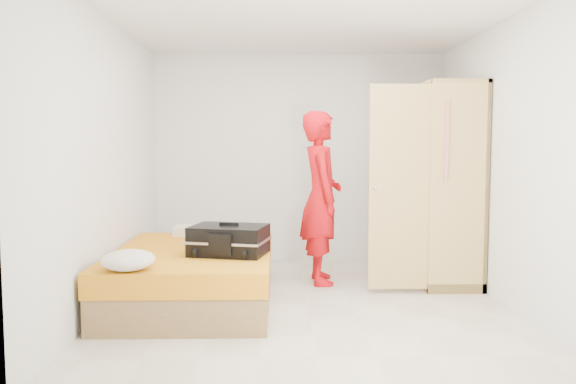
{
  "coord_description": "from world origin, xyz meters",
  "views": [
    {
      "loc": [
        -0.28,
        -5.08,
        1.46
      ],
      "look_at": [
        -0.16,
        0.46,
        1.0
      ],
      "focal_mm": 35.0,
      "sensor_mm": 36.0,
      "label": 1
    }
  ],
  "objects_px": {
    "bed": "(194,276)",
    "wardrobe": "(438,189)",
    "person": "(321,198)",
    "round_cushion": "(128,260)",
    "suitcase": "(229,240)"
  },
  "relations": [
    {
      "from": "bed",
      "to": "wardrobe",
      "type": "bearing_deg",
      "value": 17.56
    },
    {
      "from": "bed",
      "to": "person",
      "type": "relative_size",
      "value": 1.11
    },
    {
      "from": "person",
      "to": "round_cushion",
      "type": "relative_size",
      "value": 4.41
    },
    {
      "from": "suitcase",
      "to": "round_cushion",
      "type": "xyz_separation_m",
      "value": [
        -0.72,
        -0.62,
        -0.05
      ]
    },
    {
      "from": "wardrobe",
      "to": "person",
      "type": "distance_m",
      "value": 1.26
    },
    {
      "from": "bed",
      "to": "wardrobe",
      "type": "xyz_separation_m",
      "value": [
        2.5,
        0.79,
        0.75
      ]
    },
    {
      "from": "wardrobe",
      "to": "round_cushion",
      "type": "xyz_separation_m",
      "value": [
        -2.87,
        -1.65,
        -0.42
      ]
    },
    {
      "from": "person",
      "to": "wardrobe",
      "type": "bearing_deg",
      "value": -92.77
    },
    {
      "from": "bed",
      "to": "suitcase",
      "type": "xyz_separation_m",
      "value": [
        0.35,
        -0.24,
        0.38
      ]
    },
    {
      "from": "wardrobe",
      "to": "person",
      "type": "height_order",
      "value": "wardrobe"
    },
    {
      "from": "bed",
      "to": "suitcase",
      "type": "distance_m",
      "value": 0.57
    },
    {
      "from": "person",
      "to": "suitcase",
      "type": "relative_size",
      "value": 2.43
    },
    {
      "from": "bed",
      "to": "suitcase",
      "type": "height_order",
      "value": "suitcase"
    },
    {
      "from": "wardrobe",
      "to": "person",
      "type": "bearing_deg",
      "value": -178.45
    },
    {
      "from": "person",
      "to": "suitcase",
      "type": "bearing_deg",
      "value": 133.93
    }
  ]
}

